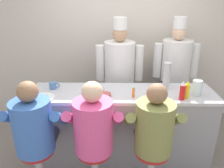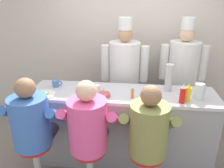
% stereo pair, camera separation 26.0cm
% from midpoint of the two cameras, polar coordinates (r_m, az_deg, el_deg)
% --- Properties ---
extents(wall_back, '(10.00, 0.06, 2.70)m').
position_cam_midpoint_polar(wall_back, '(3.89, 6.12, 10.19)').
color(wall_back, beige).
rests_on(wall_back, ground_plane).
extents(diner_counter, '(2.36, 0.63, 1.01)m').
position_cam_midpoint_polar(diner_counter, '(3.00, 5.07, -11.00)').
color(diner_counter, gray).
rests_on(diner_counter, ground_plane).
extents(ketchup_bottle_red, '(0.06, 0.06, 0.23)m').
position_cam_midpoint_polar(ketchup_bottle_red, '(2.61, 20.71, -2.53)').
color(ketchup_bottle_red, red).
rests_on(ketchup_bottle_red, diner_counter).
extents(mustard_bottle_yellow, '(0.06, 0.06, 0.22)m').
position_cam_midpoint_polar(mustard_bottle_yellow, '(2.68, 21.95, -2.28)').
color(mustard_bottle_yellow, yellow).
rests_on(mustard_bottle_yellow, diner_counter).
extents(hot_sauce_bottle_orange, '(0.03, 0.03, 0.12)m').
position_cam_midpoint_polar(hot_sauce_bottle_orange, '(2.60, 8.21, -2.53)').
color(hot_sauce_bottle_orange, orange).
rests_on(hot_sauce_bottle_orange, diner_counter).
extents(water_pitcher_clear, '(0.13, 0.11, 0.19)m').
position_cam_midpoint_polar(water_pitcher_clear, '(2.79, 24.32, -1.79)').
color(water_pitcher_clear, silver).
rests_on(water_pitcher_clear, diner_counter).
extents(breakfast_plate, '(0.28, 0.28, 0.05)m').
position_cam_midpoint_polar(breakfast_plate, '(2.76, -14.78, -2.62)').
color(breakfast_plate, white).
rests_on(breakfast_plate, diner_counter).
extents(cereal_bowl, '(0.14, 0.14, 0.05)m').
position_cam_midpoint_polar(cereal_bowl, '(2.63, 0.86, -2.91)').
color(cereal_bowl, '#B24C47').
rests_on(cereal_bowl, diner_counter).
extents(coffee_mug_blue, '(0.14, 0.09, 0.09)m').
position_cam_midpoint_polar(coffee_mug_blue, '(2.98, -12.01, 0.14)').
color(coffee_mug_blue, '#4C7AB2').
rests_on(coffee_mug_blue, diner_counter).
extents(coffee_mug_white, '(0.13, 0.08, 0.10)m').
position_cam_midpoint_polar(coffee_mug_white, '(2.73, -1.05, -1.34)').
color(coffee_mug_white, white).
rests_on(coffee_mug_white, diner_counter).
extents(cup_stack_steel, '(0.10, 0.10, 0.35)m').
position_cam_midpoint_polar(cup_stack_steel, '(2.87, 17.18, 1.54)').
color(cup_stack_steel, '#B7BABF').
rests_on(cup_stack_steel, diner_counter).
extents(napkin_dispenser_chrome, '(0.13, 0.08, 0.12)m').
position_cam_midpoint_polar(napkin_dispenser_chrome, '(2.60, 13.47, -2.95)').
color(napkin_dispenser_chrome, silver).
rests_on(napkin_dispenser_chrome, diner_counter).
extents(diner_seated_blue, '(0.62, 0.61, 1.39)m').
position_cam_midpoint_polar(diner_seated_blue, '(2.52, -17.26, -10.01)').
color(diner_seated_blue, '#B2B5BA').
rests_on(diner_seated_blue, ground_plane).
extents(diner_seated_pink, '(0.62, 0.61, 1.39)m').
position_cam_midpoint_polar(diner_seated_pink, '(2.35, -2.91, -11.39)').
color(diner_seated_pink, '#B2B5BA').
rests_on(diner_seated_pink, ground_plane).
extents(diner_seated_olive, '(0.60, 0.59, 1.37)m').
position_cam_midpoint_polar(diner_seated_olive, '(2.35, 12.63, -12.29)').
color(diner_seated_olive, '#B2B5BA').
rests_on(diner_seated_olive, ground_plane).
extents(cook_in_whites_near, '(0.73, 0.47, 1.86)m').
position_cam_midpoint_polar(cook_in_whites_near, '(3.42, 5.43, 2.86)').
color(cook_in_whites_near, '#232328').
rests_on(cook_in_whites_near, ground_plane).
extents(cook_in_whites_far, '(0.72, 0.46, 1.86)m').
position_cam_midpoint_polar(cook_in_whites_far, '(3.67, 19.85, 2.95)').
color(cook_in_whites_far, '#232328').
rests_on(cook_in_whites_far, ground_plane).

